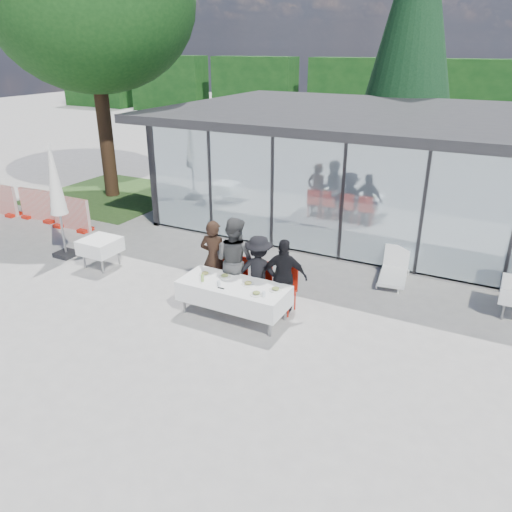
{
  "coord_description": "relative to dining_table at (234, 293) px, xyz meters",
  "views": [
    {
      "loc": [
        4.63,
        -7.6,
        5.22
      ],
      "look_at": [
        0.06,
        1.2,
        1.01
      ],
      "focal_mm": 35.0,
      "sensor_mm": 36.0,
      "label": 1
    }
  ],
  "objects": [
    {
      "name": "ground",
      "position": [
        -0.04,
        -0.24,
        -0.54
      ],
      "size": [
        90.0,
        90.0,
        0.0
      ],
      "primitive_type": "plane",
      "color": "#A29F9A",
      "rests_on": "ground"
    },
    {
      "name": "pavilion",
      "position": [
        1.96,
        7.92,
        1.61
      ],
      "size": [
        14.8,
        8.8,
        3.44
      ],
      "color": "gray",
      "rests_on": "ground"
    },
    {
      "name": "treeline",
      "position": [
        -2.04,
        27.76,
        1.66
      ],
      "size": [
        62.5,
        2.0,
        4.4
      ],
      "color": "#103311",
      "rests_on": "ground"
    },
    {
      "name": "dining_table",
      "position": [
        0.0,
        0.0,
        0.0
      ],
      "size": [
        2.26,
        0.96,
        0.75
      ],
      "color": "white",
      "rests_on": "ground"
    },
    {
      "name": "diner_a",
      "position": [
        -0.86,
        0.65,
        0.35
      ],
      "size": [
        0.71,
        0.71,
        1.77
      ],
      "primitive_type": "imported",
      "rotation": [
        0.0,
        0.0,
        3.25
      ],
      "color": "black",
      "rests_on": "ground"
    },
    {
      "name": "diner_chair_a",
      "position": [
        -0.86,
        0.75,
        -0.0
      ],
      "size": [
        0.44,
        0.44,
        0.97
      ],
      "color": "red",
      "rests_on": "ground"
    },
    {
      "name": "diner_b",
      "position": [
        -0.35,
        0.65,
        0.42
      ],
      "size": [
        1.02,
        1.02,
        1.91
      ],
      "primitive_type": "imported",
      "rotation": [
        0.0,
        0.0,
        3.04
      ],
      "color": "#4B4B4B",
      "rests_on": "ground"
    },
    {
      "name": "diner_chair_b",
      "position": [
        -0.35,
        0.75,
        -0.0
      ],
      "size": [
        0.44,
        0.44,
        0.97
      ],
      "color": "red",
      "rests_on": "ground"
    },
    {
      "name": "diner_c",
      "position": [
        0.24,
        0.65,
        0.26
      ],
      "size": [
        1.22,
        1.22,
        1.6
      ],
      "primitive_type": "imported",
      "rotation": [
        0.0,
        0.0,
        3.34
      ],
      "color": "black",
      "rests_on": "ground"
    },
    {
      "name": "diner_chair_c",
      "position": [
        0.24,
        0.75,
        -0.0
      ],
      "size": [
        0.44,
        0.44,
        0.97
      ],
      "color": "red",
      "rests_on": "ground"
    },
    {
      "name": "diner_d",
      "position": [
        0.83,
        0.65,
        0.28
      ],
      "size": [
        1.16,
        1.16,
        1.63
      ],
      "primitive_type": "imported",
      "rotation": [
        0.0,
        0.0,
        3.39
      ],
      "color": "black",
      "rests_on": "ground"
    },
    {
      "name": "diner_chair_d",
      "position": [
        0.83,
        0.75,
        -0.0
      ],
      "size": [
        0.44,
        0.44,
        0.97
      ],
      "color": "red",
      "rests_on": "ground"
    },
    {
      "name": "plate_a",
      "position": [
        -0.74,
        0.1,
        0.24
      ],
      "size": [
        0.26,
        0.26,
        0.07
      ],
      "color": "white",
      "rests_on": "dining_table"
    },
    {
      "name": "plate_b",
      "position": [
        -0.32,
        0.19,
        0.24
      ],
      "size": [
        0.26,
        0.26,
        0.07
      ],
      "color": "white",
      "rests_on": "dining_table"
    },
    {
      "name": "plate_c",
      "position": [
        0.28,
        0.1,
        0.24
      ],
      "size": [
        0.26,
        0.26,
        0.07
      ],
      "color": "white",
      "rests_on": "dining_table"
    },
    {
      "name": "plate_d",
      "position": [
        0.88,
        0.13,
        0.24
      ],
      "size": [
        0.26,
        0.26,
        0.07
      ],
      "color": "white",
      "rests_on": "dining_table"
    },
    {
      "name": "plate_extra",
      "position": [
        0.63,
        -0.21,
        0.24
      ],
      "size": [
        0.26,
        0.26,
        0.07
      ],
      "color": "white",
      "rests_on": "dining_table"
    },
    {
      "name": "juice_bottle",
      "position": [
        -0.62,
        -0.19,
        0.29
      ],
      "size": [
        0.06,
        0.06,
        0.15
      ],
      "primitive_type": "cylinder",
      "color": "#8BB34A",
      "rests_on": "dining_table"
    },
    {
      "name": "drinking_glasses",
      "position": [
        0.29,
        -0.21,
        0.26
      ],
      "size": [
        1.08,
        0.08,
        0.1
      ],
      "color": "silver",
      "rests_on": "dining_table"
    },
    {
      "name": "folded_eyeglasses",
      "position": [
        -0.11,
        -0.3,
        0.22
      ],
      "size": [
        0.14,
        0.03,
        0.01
      ],
      "primitive_type": "cube",
      "color": "black",
      "rests_on": "dining_table"
    },
    {
      "name": "spare_table_left",
      "position": [
        -4.24,
        0.66,
        0.02
      ],
      "size": [
        0.86,
        0.86,
        0.74
      ],
      "color": "white",
      "rests_on": "ground"
    },
    {
      "name": "market_umbrella",
      "position": [
        -5.58,
        0.72,
        1.38
      ],
      "size": [
        0.5,
        0.5,
        3.0
      ],
      "color": "black",
      "rests_on": "ground"
    },
    {
      "name": "construction_barriers",
      "position": [
        -10.24,
        2.43,
        -0.1
      ],
      "size": [
        7.8,
        0.6,
        1.0
      ],
      "color": "red",
      "rests_on": "ground"
    },
    {
      "name": "lounger",
      "position": [
        2.53,
        3.32,
        -0.28
      ],
      "size": [
        0.77,
        1.4,
        0.72
      ],
      "color": "white",
      "rests_on": "ground"
    },
    {
      "name": "deciduous_tree",
      "position": [
        -8.54,
        5.76,
        5.94
      ],
      "size": [
        7.04,
        6.4,
        9.38
      ],
      "color": "#382316",
      "rests_on": "ground"
    },
    {
      "name": "conifer_tree",
      "position": [
        0.46,
        12.76,
        5.45
      ],
      "size": [
        4.0,
        4.0,
        10.5
      ],
      "color": "#382316",
      "rests_on": "ground"
    },
    {
      "name": "grass_patch",
      "position": [
        -8.54,
        5.76,
        -0.53
      ],
      "size": [
        5.0,
        5.0,
        0.02
      ],
      "primitive_type": "cube",
      "color": "#385926",
      "rests_on": "ground"
    }
  ]
}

